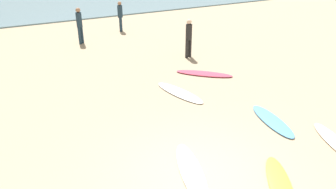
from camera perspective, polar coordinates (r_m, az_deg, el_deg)
ground_plane at (r=8.12m, az=5.30°, el=-13.72°), size 120.00×120.00×0.00m
surfboard_0 at (r=8.20m, az=3.97°, el=-12.84°), size 1.15×2.39×0.07m
surfboard_1 at (r=10.27m, az=26.28°, el=-7.07°), size 1.09×2.00×0.07m
surfboard_2 at (r=11.90m, az=1.96°, el=0.33°), size 1.11×2.30×0.07m
surfboard_3 at (r=13.56m, az=6.12°, el=3.52°), size 2.04×1.87×0.09m
surfboard_4 at (r=10.62m, az=17.18°, el=-4.25°), size 0.89×2.10×0.08m
surfboard_5 at (r=8.25m, az=18.35°, el=-14.16°), size 1.49×2.02×0.07m
beachgoer_near at (r=17.69m, az=-14.69°, el=11.45°), size 0.40×0.40×1.80m
beachgoer_mid at (r=15.17m, az=3.51°, el=9.75°), size 0.35×0.35×1.73m
beachgoer_far at (r=19.65m, az=-8.06°, el=13.14°), size 0.38×0.38×1.67m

